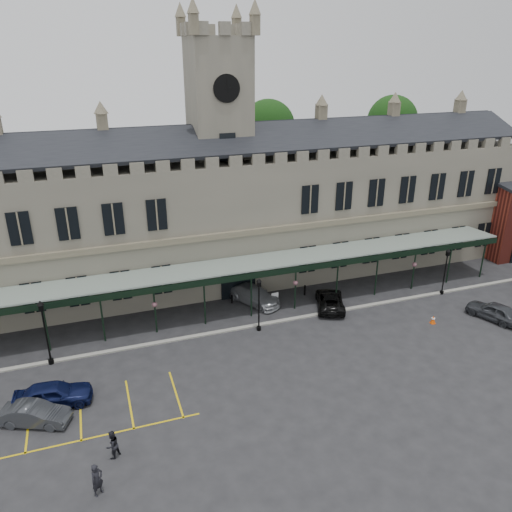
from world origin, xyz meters
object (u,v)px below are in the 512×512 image
object	(u,v)px
station_building	(222,214)
person_b	(112,445)
car_taxi	(254,295)
lamp_post_left	(45,327)
traffic_cone	(433,320)
car_right_a	(494,311)
lamp_post_mid	(259,300)
lamp_post_right	(446,267)
car_left_b	(35,414)
car_van	(330,300)
car_left_a	(53,394)
sign_board	(275,299)
person_a	(97,480)
clock_tower	(220,143)

from	to	relation	value
station_building	person_b	xyz separation A→B (m)	(-12.30, -21.23, -5.61)
car_taxi	lamp_post_left	bearing A→B (deg)	164.78
lamp_post_left	traffic_cone	size ratio (longest dim) A/B	7.24
car_taxi	car_right_a	xyz separation A→B (m)	(18.00, -9.34, -0.01)
traffic_cone	car_taxi	distance (m)	15.26
station_building	car_taxi	size ratio (longest dim) A/B	11.40
car_taxi	person_b	size ratio (longest dim) A/B	3.06
lamp_post_mid	car_taxi	xyz separation A→B (m)	(1.17, 4.61, -1.99)
lamp_post_right	car_left_b	world-z (taller)	lamp_post_right
car_taxi	car_van	size ratio (longest dim) A/B	1.07
car_left_a	sign_board	bearing A→B (deg)	-62.16
sign_board	car_van	size ratio (longest dim) A/B	0.23
car_left_b	person_a	xyz separation A→B (m)	(3.33, -6.63, 0.25)
car_taxi	person_a	xyz separation A→B (m)	(-14.20, -17.06, 0.17)
sign_board	car_taxi	bearing A→B (deg)	146.13
station_building	person_b	size ratio (longest dim) A/B	34.88
clock_tower	car_left_a	distance (m)	25.17
traffic_cone	person_b	xyz separation A→B (m)	(-26.10, -6.45, 0.51)
car_van	car_left_a	bearing A→B (deg)	36.35
station_building	car_left_b	world-z (taller)	station_building
lamp_post_mid	traffic_cone	bearing A→B (deg)	-14.78
lamp_post_left	clock_tower	bearing A→B (deg)	33.81
lamp_post_mid	car_van	xyz separation A→B (m)	(7.17, 1.62, -2.07)
car_right_a	sign_board	bearing A→B (deg)	-49.73
car_right_a	clock_tower	bearing A→B (deg)	-62.46
car_left_a	car_right_a	xyz separation A→B (m)	(34.51, -0.36, -0.06)
lamp_post_left	lamp_post_right	size ratio (longest dim) A/B	1.13
clock_tower	lamp_post_left	bearing A→B (deg)	-146.19
traffic_cone	car_left_a	size ratio (longest dim) A/B	0.15
car_taxi	lamp_post_right	bearing A→B (deg)	-42.16
lamp_post_left	traffic_cone	world-z (taller)	lamp_post_left
lamp_post_right	person_b	bearing A→B (deg)	-160.57
car_left_a	car_taxi	distance (m)	18.79
lamp_post_left	car_left_b	world-z (taller)	lamp_post_left
station_building	sign_board	size ratio (longest dim) A/B	52.65
station_building	car_van	size ratio (longest dim) A/B	12.22
station_building	lamp_post_right	bearing A→B (deg)	-30.36
traffic_cone	car_van	bearing A→B (deg)	142.07
car_left_a	car_left_b	distance (m)	1.78
lamp_post_left	lamp_post_mid	xyz separation A→B (m)	(15.71, -0.55, -0.28)
clock_tower	lamp_post_mid	distance (m)	15.25
lamp_post_left	person_a	size ratio (longest dim) A/B	2.73
car_left_a	car_left_b	xyz separation A→B (m)	(-1.02, -1.46, -0.13)
station_building	person_a	world-z (taller)	station_building
traffic_cone	station_building	bearing A→B (deg)	133.04
car_right_a	person_a	world-z (taller)	person_a
lamp_post_right	car_left_b	xyz separation A→B (m)	(-34.53, -6.38, -2.00)
clock_tower	car_van	xyz separation A→B (m)	(7.00, -9.57, -12.43)
lamp_post_mid	lamp_post_right	xyz separation A→B (m)	(18.17, 0.55, -0.07)
traffic_cone	car_van	distance (m)	8.63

